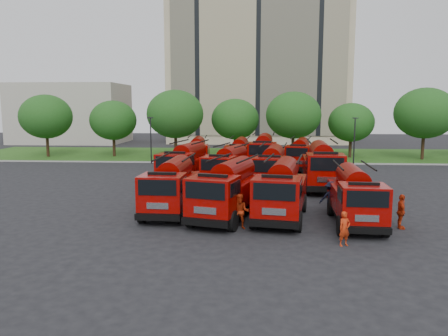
% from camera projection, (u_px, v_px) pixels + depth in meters
% --- Properties ---
extents(ground, '(140.00, 140.00, 0.00)m').
position_uv_depth(ground, '(236.00, 197.00, 30.63)').
color(ground, black).
rests_on(ground, ground).
extents(lawn, '(70.00, 16.00, 0.12)m').
position_uv_depth(lawn, '(243.00, 155.00, 56.31)').
color(lawn, '#214312').
rests_on(lawn, ground).
extents(curb, '(70.00, 0.30, 0.14)m').
position_uv_depth(curb, '(242.00, 163.00, 48.30)').
color(curb, gray).
rests_on(curb, ground).
extents(apartment_building, '(30.00, 14.18, 25.00)m').
position_uv_depth(apartment_building, '(257.00, 70.00, 76.08)').
color(apartment_building, beige).
rests_on(apartment_building, ground).
extents(side_building, '(18.00, 12.00, 10.00)m').
position_uv_depth(side_building, '(72.00, 113.00, 75.23)').
color(side_building, '#A7A194').
rests_on(side_building, ground).
extents(tree_0, '(6.30, 6.30, 7.70)m').
position_uv_depth(tree_0, '(46.00, 117.00, 53.13)').
color(tree_0, '#382314').
rests_on(tree_0, ground).
extents(tree_1, '(5.71, 5.71, 6.98)m').
position_uv_depth(tree_1, '(113.00, 120.00, 53.69)').
color(tree_1, '#382314').
rests_on(tree_1, ground).
extents(tree_2, '(6.72, 6.72, 8.22)m').
position_uv_depth(tree_2, '(175.00, 114.00, 51.60)').
color(tree_2, '#382314').
rests_on(tree_2, ground).
extents(tree_3, '(5.88, 5.88, 7.19)m').
position_uv_depth(tree_3, '(235.00, 119.00, 53.73)').
color(tree_3, '#382314').
rests_on(tree_3, ground).
extents(tree_4, '(6.55, 6.55, 8.01)m').
position_uv_depth(tree_4, '(294.00, 115.00, 51.75)').
color(tree_4, '#382314').
rests_on(tree_4, ground).
extents(tree_5, '(5.46, 5.46, 6.68)m').
position_uv_depth(tree_5, '(351.00, 122.00, 52.43)').
color(tree_5, '#382314').
rests_on(tree_5, ground).
extents(tree_6, '(6.89, 6.89, 8.42)m').
position_uv_depth(tree_6, '(425.00, 113.00, 50.29)').
color(tree_6, '#382314').
rests_on(tree_6, ground).
extents(lamp_post_0, '(0.60, 0.25, 5.11)m').
position_uv_depth(lamp_post_0, '(151.00, 137.00, 47.82)').
color(lamp_post_0, black).
rests_on(lamp_post_0, ground).
extents(lamp_post_1, '(0.60, 0.25, 5.11)m').
position_uv_depth(lamp_post_1, '(354.00, 138.00, 46.47)').
color(lamp_post_1, black).
rests_on(lamp_post_1, ground).
extents(fire_truck_0, '(2.78, 7.03, 3.16)m').
position_uv_depth(fire_truck_0, '(172.00, 186.00, 26.04)').
color(fire_truck_0, black).
rests_on(fire_truck_0, ground).
extents(fire_truck_1, '(4.25, 7.50, 3.24)m').
position_uv_depth(fire_truck_1, '(228.00, 190.00, 24.84)').
color(fire_truck_1, black).
rests_on(fire_truck_1, ground).
extents(fire_truck_2, '(3.62, 7.40, 3.23)m').
position_uv_depth(fire_truck_2, '(282.00, 190.00, 24.70)').
color(fire_truck_2, black).
rests_on(fire_truck_2, ground).
extents(fire_truck_3, '(2.72, 6.71, 3.00)m').
position_uv_depth(fire_truck_3, '(355.00, 196.00, 23.60)').
color(fire_truck_3, black).
rests_on(fire_truck_3, ground).
extents(fire_truck_4, '(3.82, 7.61, 3.31)m').
position_uv_depth(fire_truck_4, '(186.00, 164.00, 35.33)').
color(fire_truck_4, black).
rests_on(fire_truck_4, ground).
extents(fire_truck_5, '(4.01, 7.20, 3.11)m').
position_uv_depth(fire_truck_5, '(228.00, 167.00, 34.63)').
color(fire_truck_5, black).
rests_on(fire_truck_5, ground).
extents(fire_truck_6, '(3.36, 7.34, 3.22)m').
position_uv_depth(fire_truck_6, '(272.00, 168.00, 33.61)').
color(fire_truck_6, black).
rests_on(fire_truck_6, ground).
extents(fire_truck_7, '(3.23, 7.86, 3.51)m').
position_uv_depth(fire_truck_7, '(322.00, 166.00, 33.63)').
color(fire_truck_7, black).
rests_on(fire_truck_7, ground).
extents(fire_truck_8, '(2.85, 6.97, 3.11)m').
position_uv_depth(fire_truck_8, '(197.00, 153.00, 44.45)').
color(fire_truck_8, black).
rests_on(fire_truck_8, ground).
extents(fire_truck_9, '(2.83, 6.98, 3.12)m').
position_uv_depth(fire_truck_9, '(239.00, 154.00, 43.48)').
color(fire_truck_9, black).
rests_on(fire_truck_9, ground).
extents(fire_truck_10, '(3.28, 7.87, 3.50)m').
position_uv_depth(fire_truck_10, '(263.00, 152.00, 43.12)').
color(fire_truck_10, black).
rests_on(fire_truck_10, ground).
extents(fire_truck_11, '(3.60, 7.06, 3.07)m').
position_uv_depth(fire_truck_11, '(300.00, 154.00, 43.50)').
color(fire_truck_11, black).
rests_on(fire_truck_11, ground).
extents(firefighter_0, '(0.71, 0.64, 1.61)m').
position_uv_depth(firefighter_0, '(344.00, 246.00, 20.02)').
color(firefighter_0, '#B42B0D').
rests_on(firefighter_0, ground).
extents(firefighter_1, '(0.97, 0.64, 1.85)m').
position_uv_depth(firefighter_1, '(240.00, 229.00, 22.76)').
color(firefighter_1, '#B42B0D').
rests_on(firefighter_1, ground).
extents(firefighter_2, '(0.71, 1.12, 1.82)m').
position_uv_depth(firefighter_2, '(400.00, 229.00, 22.78)').
color(firefighter_2, '#B42B0D').
rests_on(firefighter_2, ground).
extents(firefighter_3, '(1.28, 0.68, 1.96)m').
position_uv_depth(firefighter_3, '(330.00, 214.00, 25.80)').
color(firefighter_3, black).
rests_on(firefighter_3, ground).
extents(firefighter_4, '(0.89, 0.99, 1.70)m').
position_uv_depth(firefighter_4, '(193.00, 202.00, 29.03)').
color(firefighter_4, black).
rests_on(firefighter_4, ground).
extents(firefighter_5, '(1.77, 1.07, 1.78)m').
position_uv_depth(firefighter_5, '(356.00, 190.00, 33.11)').
color(firefighter_5, '#B42B0D').
rests_on(firefighter_5, ground).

